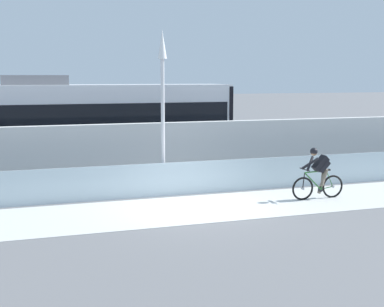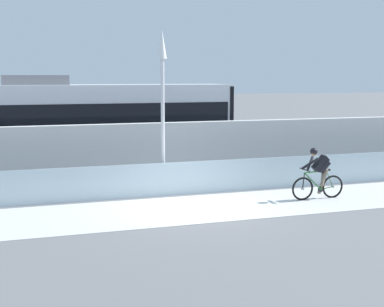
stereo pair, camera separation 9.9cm
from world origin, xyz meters
name	(u,v)px [view 1 (the left image)]	position (x,y,z in m)	size (l,w,h in m)	color
ground_plane	(195,209)	(0.00, 0.00, 0.00)	(200.00, 200.00, 0.00)	slate
bike_path_deck	(195,208)	(0.00, 0.00, 0.01)	(32.00, 3.20, 0.01)	silver
glass_parapet	(177,179)	(0.00, 1.85, 0.53)	(32.00, 0.05, 1.06)	silver
concrete_barrier_wall	(162,154)	(0.00, 3.65, 1.09)	(32.00, 0.36, 2.18)	silver
tram_rail_near	(146,173)	(0.00, 6.13, 0.00)	(32.00, 0.08, 0.01)	#595654
tram_rail_far	(138,167)	(0.00, 7.57, 0.00)	(32.00, 0.08, 0.01)	#595654
tram	(89,125)	(-2.09, 6.85, 1.89)	(11.06, 2.54, 3.81)	silver
cyclist_on_bike	(318,174)	(3.99, 0.00, 0.78)	(1.77, 0.58, 1.61)	black
lamp_post_antenna	(163,91)	(-0.37, 2.15, 3.29)	(0.28, 0.28, 5.20)	gray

